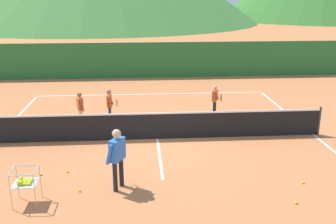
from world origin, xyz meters
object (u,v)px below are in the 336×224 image
Objects in this scene: tennis_ball_7 at (41,174)px; ball_cart at (25,182)px; tennis_ball_3 at (80,191)px; tennis_ball_5 at (67,171)px; student_2 at (215,97)px; tennis_net at (157,126)px; student_0 at (80,106)px; tennis_ball_6 at (296,203)px; student_1 at (110,103)px; instructor at (117,154)px; tennis_ball_4 at (303,182)px.

ball_cart is at bearing -89.22° from tennis_ball_7.
tennis_ball_3 is 1.00× the size of tennis_ball_5.
tennis_ball_3 is at bearing -127.44° from student_2.
tennis_net is 8.85× the size of student_0.
tennis_ball_5 and tennis_ball_6 have the same top height.
tennis_ball_7 is (-1.65, -4.51, -0.78)m from student_1.
instructor reaches higher than ball_cart.
student_2 is 7.93m from tennis_ball_7.
student_0 is 8.77m from tennis_ball_6.
tennis_net reaches higher than tennis_ball_6.
instructor reaches higher than tennis_ball_3.
tennis_ball_7 is at bearing -110.12° from student_1.
student_2 is 7.32m from tennis_ball_5.
instructor is 1.22× the size of student_1.
tennis_net is at bearing -47.22° from student_1.
tennis_net is at bearing 71.13° from instructor.
tennis_ball_7 is at bearing 162.93° from tennis_ball_6.
tennis_ball_6 is at bearing -55.44° from tennis_net.
tennis_net is 13.13× the size of ball_cart.
student_0 is 19.60× the size of tennis_ball_4.
tennis_net is 2.63m from student_1.
tennis_ball_5 is (-6.50, 1.15, 0.00)m from tennis_ball_4.
instructor is at bearing -121.62° from student_2.
tennis_ball_3 is at bearing -40.03° from tennis_ball_7.
tennis_ball_6 is at bearing -4.54° from ball_cart.
ball_cart is (-2.21, -0.60, -0.41)m from instructor.
tennis_ball_6 is at bearing -10.53° from tennis_ball_3.
student_0 is at bearing 84.82° from ball_cart.
tennis_ball_4 is at bearing 0.04° from tennis_ball_3.
tennis_ball_5 is 0.72m from tennis_ball_7.
tennis_ball_3 is (-2.20, -3.62, -0.47)m from tennis_net.
tennis_net is 5.63m from tennis_ball_6.
student_0 is (-1.68, 5.16, -0.20)m from instructor.
student_1 is 6.24m from ball_cart.
tennis_ball_6 is at bearing -120.66° from tennis_ball_4.
instructor is 1.24× the size of student_0.
tennis_ball_4 is (7.19, 0.48, -0.55)m from ball_cart.
tennis_net is at bearing 136.27° from tennis_ball_4.
tennis_ball_3 is 1.00× the size of tennis_ball_7.
instructor is at bearing 165.64° from tennis_ball_6.
ball_cart is at bearing -129.69° from tennis_net.
student_2 reaches higher than tennis_ball_6.
tennis_ball_3 is at bearing -94.42° from student_1.
instructor reaches higher than tennis_ball_7.
tennis_ball_6 is (0.64, -7.20, -0.74)m from student_2.
student_2 is at bearing 43.75° from tennis_ball_5.
tennis_ball_6 is (4.96, -6.54, -0.78)m from student_1.
student_2 is at bearing 101.33° from tennis_ball_4.
student_1 reaches higher than tennis_net.
student_2 is at bearing 48.29° from ball_cart.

